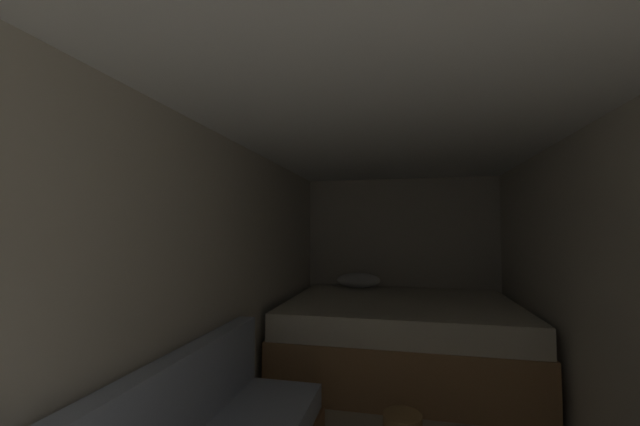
% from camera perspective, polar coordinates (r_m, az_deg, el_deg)
% --- Properties ---
extents(wall_back, '(2.44, 0.05, 2.06)m').
position_cam_1_polar(wall_back, '(4.85, 12.16, -7.09)').
color(wall_back, beige).
rests_on(wall_back, ground).
extents(wall_left, '(0.05, 5.15, 2.06)m').
position_cam_1_polar(wall_left, '(2.58, -16.54, -10.94)').
color(wall_left, beige).
rests_on(wall_left, ground).
extents(wall_right, '(0.05, 5.15, 2.06)m').
position_cam_1_polar(wall_right, '(2.54, 40.09, -10.57)').
color(wall_right, beige).
rests_on(wall_right, ground).
extents(ceiling_slab, '(2.44, 5.15, 0.05)m').
position_cam_1_polar(ceiling_slab, '(2.34, 11.26, 14.32)').
color(ceiling_slab, white).
rests_on(ceiling_slab, wall_left).
extents(bed, '(2.22, 1.80, 0.90)m').
position_cam_1_polar(bed, '(4.01, 12.05, -17.82)').
color(bed, '#9E7247').
rests_on(bed, ground).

